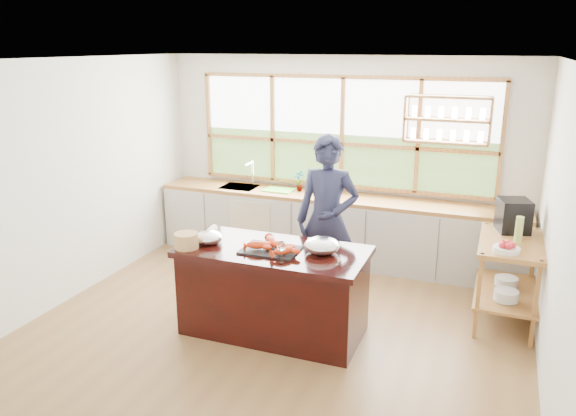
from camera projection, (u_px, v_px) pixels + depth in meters
The scene contains 18 objects.
ground_plane at pixel (281, 322), 5.94m from camera, with size 5.00×5.00×0.00m, color brown.
room_shell at pixel (301, 151), 5.90m from camera, with size 5.02×4.52×2.71m.
back_counter at pixel (333, 228), 7.56m from camera, with size 4.90×0.63×0.90m.
right_shelf_unit at pixel (508, 268), 5.82m from camera, with size 0.62×1.10×0.90m.
island at pixel (274, 290), 5.64m from camera, with size 1.85×0.90×0.90m.
cook at pixel (327, 221), 6.20m from camera, with size 0.70×0.46×1.91m, color #1D203B.
potted_plant at pixel (299, 181), 7.62m from camera, with size 0.15×0.10×0.29m, color slate.
cutting_board at pixel (279, 190), 7.70m from camera, with size 0.40×0.30×0.01m, color #54C034.
espresso_machine at pixel (513, 215), 5.99m from camera, with size 0.31×0.33×0.35m, color black.
wine_bottle at pixel (519, 231), 5.55m from camera, with size 0.08×0.08×0.30m, color #90A94B.
fruit_bowl at pixel (507, 248), 5.42m from camera, with size 0.25×0.25×0.11m.
slate_board at pixel (270, 250), 5.46m from camera, with size 0.55×0.40×0.02m, color black.
lobster_pile at pixel (272, 246), 5.43m from camera, with size 0.52×0.44×0.08m.
mixing_bowl_left at pixel (209, 237), 5.66m from camera, with size 0.28×0.28×0.13m, color silver.
mixing_bowl_right at pixel (322, 246), 5.39m from camera, with size 0.34×0.34×0.16m, color silver.
wine_glass at pixel (281, 247), 5.10m from camera, with size 0.08×0.08×0.22m.
wicker_basket at pixel (186, 241), 5.51m from camera, with size 0.24×0.24×0.15m, color tan.
parchment_roll at pixel (209, 232), 5.87m from camera, with size 0.08×0.08×0.30m, color silver.
Camera 1 is at (1.99, -4.98, 2.84)m, focal length 35.00 mm.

